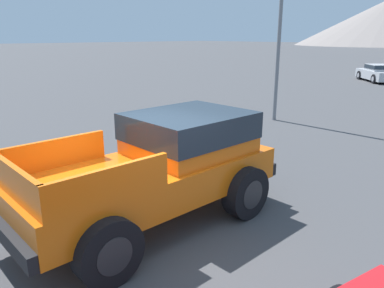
# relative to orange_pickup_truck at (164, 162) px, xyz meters

# --- Properties ---
(ground_plane) EXTENTS (320.00, 320.00, 0.00)m
(ground_plane) POSITION_rel_orange_pickup_truck_xyz_m (0.31, -0.70, -1.07)
(ground_plane) COLOR #424244
(orange_pickup_truck) EXTENTS (2.32, 4.90, 1.89)m
(orange_pickup_truck) POSITION_rel_orange_pickup_truck_xyz_m (0.00, 0.00, 0.00)
(orange_pickup_truck) COLOR orange
(orange_pickup_truck) RESTS_ON ground_plane
(parked_car_silver) EXTENTS (4.23, 4.27, 1.23)m
(parked_car_silver) POSITION_rel_orange_pickup_truck_xyz_m (-5.70, 24.77, -0.45)
(parked_car_silver) COLOR #B7BABF
(parked_car_silver) RESTS_ON ground_plane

